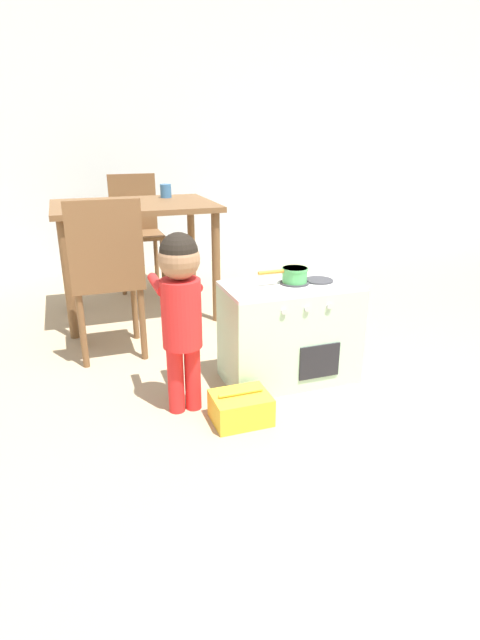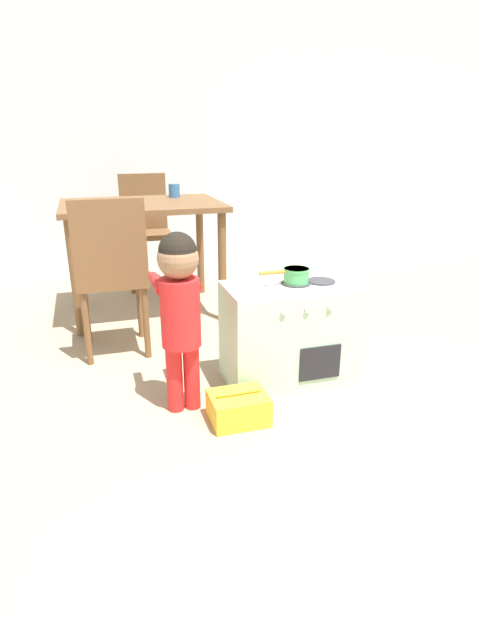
# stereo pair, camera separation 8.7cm
# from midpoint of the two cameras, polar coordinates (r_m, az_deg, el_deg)

# --- Properties ---
(ground_plane) EXTENTS (16.00, 16.00, 0.00)m
(ground_plane) POSITION_cam_midpoint_polar(r_m,az_deg,el_deg) (1.90, 18.54, -20.50)
(ground_plane) COLOR tan
(wall_back) EXTENTS (10.00, 0.06, 2.60)m
(wall_back) POSITION_cam_midpoint_polar(r_m,az_deg,el_deg) (4.89, -6.48, 21.51)
(wall_back) COLOR silver
(wall_back) RESTS_ON ground_plane
(play_kitchen) EXTENTS (0.67, 0.36, 0.52)m
(play_kitchen) POSITION_cam_midpoint_polar(r_m,az_deg,el_deg) (2.55, 6.82, -1.50)
(play_kitchen) COLOR #B2DBB7
(play_kitchen) RESTS_ON ground_plane
(toy_pot) EXTENTS (0.26, 0.13, 0.07)m
(toy_pot) POSITION_cam_midpoint_polar(r_m,az_deg,el_deg) (2.46, 7.38, 5.17)
(toy_pot) COLOR #4CAD5B
(toy_pot) RESTS_ON play_kitchen
(child_figure) EXTENTS (0.20, 0.33, 0.83)m
(child_figure) POSITION_cam_midpoint_polar(r_m,az_deg,el_deg) (2.17, -5.79, 2.45)
(child_figure) COLOR red
(child_figure) RESTS_ON ground_plane
(toy_basket) EXTENTS (0.25, 0.20, 0.15)m
(toy_basket) POSITION_cam_midpoint_polar(r_m,az_deg,el_deg) (2.26, 0.94, -10.00)
(toy_basket) COLOR gold
(toy_basket) RESTS_ON ground_plane
(dining_table) EXTENTS (1.06, 0.79, 0.77)m
(dining_table) POSITION_cam_midpoint_polar(r_m,az_deg,el_deg) (3.51, -10.39, 11.28)
(dining_table) COLOR brown
(dining_table) RESTS_ON ground_plane
(dining_chair_near) EXTENTS (0.38, 0.38, 0.90)m
(dining_chair_near) POSITION_cam_midpoint_polar(r_m,az_deg,el_deg) (2.84, -13.63, 5.11)
(dining_chair_near) COLOR brown
(dining_chair_near) RESTS_ON ground_plane
(dining_chair_far) EXTENTS (0.38, 0.38, 0.90)m
(dining_chair_far) POSITION_cam_midpoint_polar(r_m,az_deg,el_deg) (4.24, -10.07, 10.38)
(dining_chair_far) COLOR brown
(dining_chair_far) RESTS_ON ground_plane
(cup_on_table) EXTENTS (0.08, 0.08, 0.10)m
(cup_on_table) POSITION_cam_midpoint_polar(r_m,az_deg,el_deg) (3.74, -6.84, 14.47)
(cup_on_table) COLOR teal
(cup_on_table) RESTS_ON dining_table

